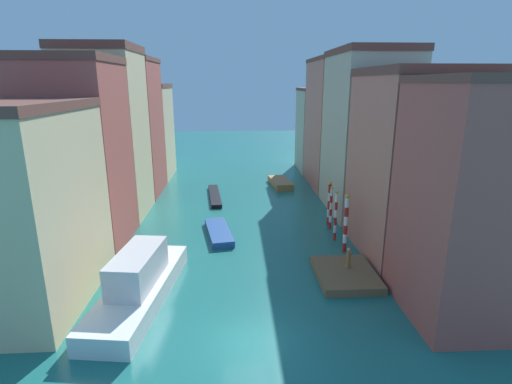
{
  "coord_description": "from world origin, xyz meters",
  "views": [
    {
      "loc": [
        -0.33,
        -19.1,
        14.15
      ],
      "look_at": [
        2.08,
        26.22,
        1.5
      ],
      "focal_mm": 27.52,
      "sensor_mm": 36.0,
      "label": 1
    }
  ],
  "objects": [
    {
      "name": "mooring_pole_0",
      "position": [
        9.01,
        11.96,
        2.64
      ],
      "size": [
        0.38,
        0.38,
        5.17
      ],
      "color": "red",
      "rests_on": "ground"
    },
    {
      "name": "mooring_pole_2",
      "position": [
        9.06,
        17.49,
        2.24
      ],
      "size": [
        0.29,
        0.29,
        4.39
      ],
      "color": "red",
      "rests_on": "ground"
    },
    {
      "name": "motorboat_0",
      "position": [
        -2.04,
        16.35,
        0.31
      ],
      "size": [
        3.14,
        7.01,
        0.62
      ],
      "color": "#234C93",
      "rests_on": "ground"
    },
    {
      "name": "vaporetto_white",
      "position": [
        -6.88,
        4.91,
        1.27
      ],
      "size": [
        4.92,
        12.58,
        3.5
      ],
      "color": "white",
      "rests_on": "ground"
    },
    {
      "name": "building_right_1",
      "position": [
        14.0,
        11.95,
        7.69
      ],
      "size": [
        7.6,
        10.79,
        15.36
      ],
      "color": "#C6705B",
      "rests_on": "ground"
    },
    {
      "name": "ground_plane",
      "position": [
        0.0,
        24.5,
        0.0
      ],
      "size": [
        154.0,
        154.0,
        0.0
      ],
      "primitive_type": "plane",
      "color": "#1E6B66"
    },
    {
      "name": "person_on_dock",
      "position": [
        8.11,
        7.74,
        1.34
      ],
      "size": [
        0.36,
        0.36,
        1.59
      ],
      "color": "olive",
      "rests_on": "waterfront_dock"
    },
    {
      "name": "building_left_3",
      "position": [
        -14.0,
        32.39,
        8.61
      ],
      "size": [
        7.6,
        9.26,
        17.2
      ],
      "color": "#B25147",
      "rests_on": "ground"
    },
    {
      "name": "gondola_black",
      "position": [
        -3.06,
        29.27,
        0.24
      ],
      "size": [
        2.2,
        9.61,
        0.48
      ],
      "color": "black",
      "rests_on": "ground"
    },
    {
      "name": "waterfront_dock",
      "position": [
        7.8,
        7.17,
        0.3
      ],
      "size": [
        4.33,
        5.57,
        0.6
      ],
      "color": "brown",
      "rests_on": "ground"
    },
    {
      "name": "building_right_4",
      "position": [
        14.0,
        45.45,
        6.71
      ],
      "size": [
        7.6,
        8.84,
        13.39
      ],
      "color": "#BCB299",
      "rests_on": "ground"
    },
    {
      "name": "building_left_2",
      "position": [
        -14.0,
        23.45,
        8.99
      ],
      "size": [
        7.6,
        8.25,
        17.95
      ],
      "color": "beige",
      "rests_on": "ground"
    },
    {
      "name": "building_left_0",
      "position": [
        -14.0,
        5.31,
        6.58
      ],
      "size": [
        7.6,
        11.42,
        13.13
      ],
      "color": "beige",
      "rests_on": "ground"
    },
    {
      "name": "building_right_0",
      "position": [
        14.0,
        2.46,
        7.31
      ],
      "size": [
        7.6,
        7.95,
        14.61
      ],
      "color": "#B25147",
      "rests_on": "ground"
    },
    {
      "name": "building_left_4",
      "position": [
        -14.0,
        41.63,
        7.05
      ],
      "size": [
        7.6,
        9.29,
        14.07
      ],
      "color": "beige",
      "rests_on": "ground"
    },
    {
      "name": "motorboat_1",
      "position": [
        6.02,
        34.82,
        0.43
      ],
      "size": [
        3.15,
        6.38,
        0.86
      ],
      "color": "olive",
      "rests_on": "ground"
    },
    {
      "name": "building_left_1",
      "position": [
        -14.0,
        15.16,
        8.2
      ],
      "size": [
        7.6,
        8.29,
        16.38
      ],
      "color": "#B25147",
      "rests_on": "ground"
    },
    {
      "name": "building_right_2",
      "position": [
        14.0,
        23.24,
        8.84
      ],
      "size": [
        7.6,
        11.23,
        17.65
      ],
      "color": "#BCB299",
      "rests_on": "ground"
    },
    {
      "name": "building_right_3",
      "position": [
        14.0,
        34.92,
        8.71
      ],
      "size": [
        7.6,
        11.93,
        17.4
      ],
      "color": "#C6705B",
      "rests_on": "ground"
    },
    {
      "name": "mooring_pole_3",
      "position": [
        9.15,
        18.59,
        2.37
      ],
      "size": [
        0.36,
        0.36,
        4.63
      ],
      "color": "red",
      "rests_on": "ground"
    },
    {
      "name": "mooring_pole_1",
      "position": [
        8.79,
        14.53,
        2.4
      ],
      "size": [
        0.29,
        0.29,
        4.71
      ],
      "color": "red",
      "rests_on": "ground"
    }
  ]
}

